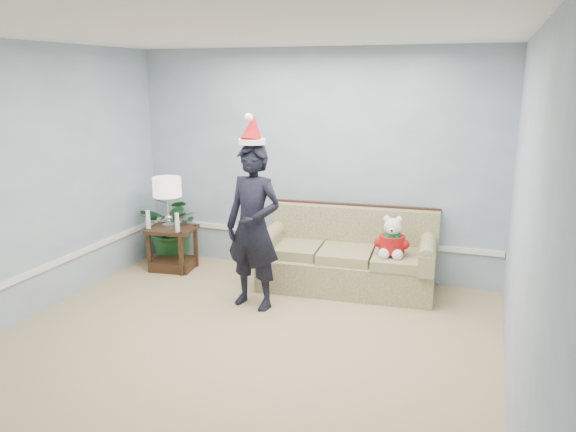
% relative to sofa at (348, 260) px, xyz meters
% --- Properties ---
extents(room_shell, '(4.54, 5.04, 2.74)m').
position_rel_sofa_xyz_m(room_shell, '(-0.56, -2.09, 1.03)').
color(room_shell, tan).
rests_on(room_shell, ground).
extents(wainscot_trim, '(4.49, 4.99, 0.06)m').
position_rel_sofa_xyz_m(wainscot_trim, '(-1.73, -0.91, 0.13)').
color(wainscot_trim, white).
rests_on(wainscot_trim, room_shell).
extents(sofa, '(2.01, 0.98, 0.91)m').
position_rel_sofa_xyz_m(sofa, '(0.00, 0.00, 0.00)').
color(sofa, brown).
rests_on(sofa, room_shell).
extents(side_table, '(0.62, 0.54, 0.54)m').
position_rel_sofa_xyz_m(side_table, '(-2.21, -0.15, -0.11)').
color(side_table, '#372214').
rests_on(side_table, room_shell).
extents(table_lamp, '(0.35, 0.35, 0.62)m').
position_rel_sofa_xyz_m(table_lamp, '(-2.27, -0.12, 0.69)').
color(table_lamp, silver).
rests_on(table_lamp, side_table).
extents(candle_pair, '(0.47, 0.06, 0.23)m').
position_rel_sofa_xyz_m(candle_pair, '(-2.25, -0.29, 0.32)').
color(candle_pair, silver).
rests_on(candle_pair, side_table).
extents(houseplant, '(0.80, 0.70, 0.89)m').
position_rel_sofa_xyz_m(houseplant, '(-2.38, 0.16, 0.12)').
color(houseplant, '#1F5628').
rests_on(houseplant, room_shell).
extents(man, '(0.69, 0.52, 1.72)m').
position_rel_sofa_xyz_m(man, '(-0.79, -0.88, 0.54)').
color(man, black).
rests_on(man, room_shell).
extents(santa_hat, '(0.28, 0.31, 0.32)m').
position_rel_sofa_xyz_m(santa_hat, '(-0.79, -0.86, 1.52)').
color(santa_hat, white).
rests_on(santa_hat, man).
extents(teddy_bear, '(0.30, 0.33, 0.45)m').
position_rel_sofa_xyz_m(teddy_bear, '(0.52, -0.17, 0.32)').
color(teddy_bear, white).
rests_on(teddy_bear, sofa).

